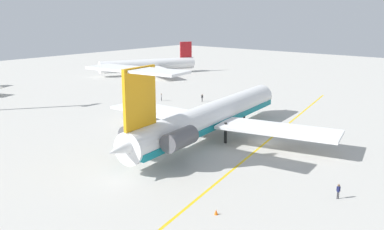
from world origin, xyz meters
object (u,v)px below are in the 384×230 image
object	(u,v)px
main_jetliner	(207,117)
safety_cone_nose	(216,212)
ground_crew_near_tail	(161,96)
ground_crew_portside	(202,97)
ground_crew_near_nose	(338,190)
airliner_mid_right	(145,65)

from	to	relation	value
main_jetliner	safety_cone_nose	xyz separation A→B (m)	(-20.10, -16.91, -3.44)
ground_crew_near_tail	ground_crew_portside	xyz separation A→B (m)	(5.43, -7.83, 0.02)
ground_crew_near_nose	ground_crew_near_tail	size ratio (longest dim) A/B	1.00
airliner_mid_right	ground_crew_near_nose	world-z (taller)	airliner_mid_right
ground_crew_near_nose	main_jetliner	bearing A→B (deg)	-145.99
ground_crew_near_nose	ground_crew_near_tail	xyz separation A→B (m)	(25.85, 52.02, -0.01)
airliner_mid_right	safety_cone_nose	bearing A→B (deg)	74.65
ground_crew_near_tail	safety_cone_nose	xyz separation A→B (m)	(-37.58, -43.87, -0.81)
ground_crew_near_nose	ground_crew_portside	distance (m)	54.14
main_jetliner	ground_crew_near_tail	size ratio (longest dim) A/B	27.22
main_jetliner	ground_crew_portside	xyz separation A→B (m)	(22.91, 19.13, -2.61)
airliner_mid_right	ground_crew_portside	distance (m)	47.43
airliner_mid_right	ground_crew_near_nose	size ratio (longest dim) A/B	19.05
main_jetliner	ground_crew_near_nose	size ratio (longest dim) A/B	27.09
main_jetliner	airliner_mid_right	distance (m)	75.90
main_jetliner	safety_cone_nose	bearing A→B (deg)	-147.06
main_jetliner	ground_crew_portside	size ratio (longest dim) A/B	26.80
main_jetliner	ground_crew_near_tail	world-z (taller)	main_jetliner
ground_crew_near_tail	ground_crew_portside	bearing A→B (deg)	153.06
safety_cone_nose	main_jetliner	bearing A→B (deg)	40.08
ground_crew_near_nose	safety_cone_nose	bearing A→B (deg)	-72.31
main_jetliner	ground_crew_portside	bearing A→B (deg)	32.72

